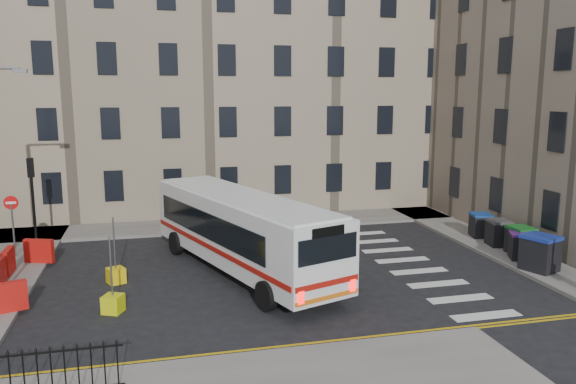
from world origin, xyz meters
name	(u,v)px	position (x,y,z in m)	size (l,w,h in m)	color
ground	(317,270)	(0.00, 0.00, 0.00)	(120.00, 120.00, 0.00)	black
pavement_north	(164,228)	(-6.00, 8.60, 0.07)	(36.00, 3.20, 0.15)	slate
pavement_east	(461,232)	(9.00, 4.00, 0.07)	(2.40, 26.00, 0.15)	slate
terrace_north	(140,70)	(-7.00, 15.50, 8.62)	(38.30, 10.80, 17.20)	gray
traffic_light_nw	(32,187)	(-12.00, 6.50, 2.87)	(0.28, 0.22, 4.10)	black
no_entry_north	(12,213)	(-12.50, 4.50, 2.08)	(0.60, 0.08, 3.00)	#595B5E
roadworks_barriers	(9,272)	(-11.84, 0.50, 0.65)	(1.66, 6.26, 1.00)	red
bus	(242,229)	(-3.08, 0.43, 1.81)	(6.29, 11.71, 3.13)	silver
wheelie_bin_a	(540,253)	(8.57, -2.63, 0.88)	(1.53, 1.63, 1.44)	black
wheelie_bin_b	(521,246)	(8.83, -1.08, 0.73)	(1.25, 1.32, 1.15)	black
wheelie_bin_c	(520,240)	(9.29, -0.40, 0.77)	(0.97, 1.12, 1.23)	black
wheelie_bin_d	(498,233)	(9.18, 1.07, 0.76)	(1.13, 1.25, 1.22)	black
wheelie_bin_e	(480,225)	(9.27, 2.71, 0.74)	(1.14, 1.24, 1.17)	black
bollard_yellow	(116,275)	(-8.03, 0.25, 0.30)	(0.60, 0.60, 0.60)	yellow
bollard_chevron	(113,304)	(-7.95, -2.78, 0.30)	(0.60, 0.60, 0.60)	#D3DB0C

